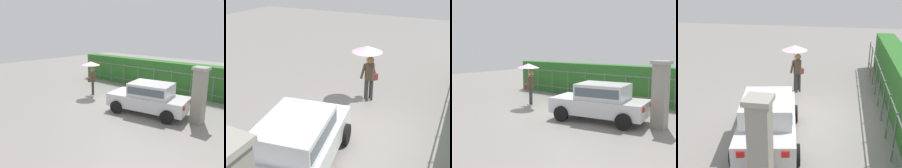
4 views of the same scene
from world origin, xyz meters
The scene contains 6 objects.
ground_plane centered at (0.00, 0.00, 0.00)m, with size 40.00×40.00×0.00m, color gray.
car centered at (1.99, -0.70, 0.80)m, with size 3.94×2.38×1.48m.
pedestrian centered at (-2.22, -0.52, 1.60)m, with size 1.08×1.08×2.09m.
gate_pillar centered at (4.20, -0.30, 1.24)m, with size 0.60×0.60×2.42m.
fence_section centered at (-0.05, 2.88, 0.83)m, with size 12.43×0.05×1.50m.
hedge_row centered at (-0.05, 3.65, 0.95)m, with size 13.38×0.90×1.90m, color #2D6B28.
Camera 3 is at (7.93, -10.18, 2.94)m, focal length 46.17 mm.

